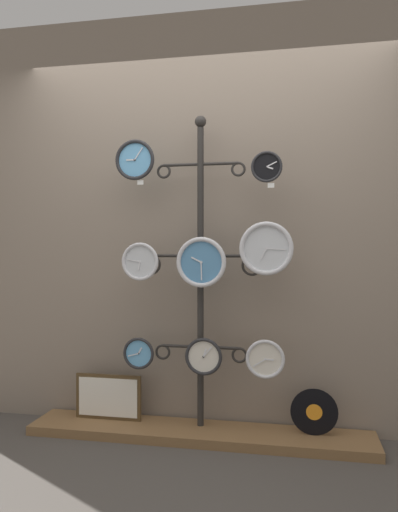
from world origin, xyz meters
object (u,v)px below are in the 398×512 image
at_px(clock_top_right, 267,167).
at_px(clock_bottom_left, 139,353).
at_px(clock_top_left, 135,160).
at_px(clock_bottom_right, 265,359).
at_px(picture_frame, 108,397).
at_px(clock_middle_center, 201,262).
at_px(display_stand, 201,329).
at_px(clock_bottom_center, 204,356).
at_px(vinyl_record, 314,412).
at_px(clock_middle_right, 266,248).
at_px(clock_middle_left, 140,262).

relative_size(clock_top_right, clock_bottom_left, 0.93).
bearing_deg(clock_top_left, clock_bottom_right, -0.59).
bearing_deg(picture_frame, clock_bottom_left, -15.68).
bearing_deg(clock_middle_center, display_stand, 103.91).
xyz_separation_m(clock_top_left, clock_bottom_center, (0.45, 0.00, -1.24)).
relative_size(clock_bottom_right, picture_frame, 0.53).
height_order(clock_top_right, clock_bottom_center, clock_top_right).
distance_m(clock_top_left, clock_top_right, 0.84).
height_order(clock_top_left, clock_bottom_center, clock_top_left).
relative_size(clock_middle_center, clock_bottom_center, 1.34).
height_order(clock_middle_center, picture_frame, clock_middle_center).
bearing_deg(clock_bottom_center, clock_middle_center, -175.86).
relative_size(clock_bottom_center, vinyl_record, 0.82).
distance_m(clock_bottom_left, clock_bottom_center, 0.43).
bearing_deg(display_stand, clock_bottom_center, -67.44).
bearing_deg(clock_bottom_left, picture_frame, 164.32).
xyz_separation_m(clock_middle_center, picture_frame, (-0.65, 0.09, -0.91)).
distance_m(clock_top_left, clock_middle_right, 1.01).
bearing_deg(picture_frame, clock_middle_left, -21.15).
distance_m(display_stand, clock_bottom_left, 0.43).
relative_size(display_stand, clock_middle_right, 6.25).
relative_size(clock_middle_left, clock_bottom_right, 1.02).
distance_m(clock_top_left, clock_middle_center, 0.78).
distance_m(clock_top_right, clock_middle_left, 0.99).
relative_size(clock_middle_left, clock_middle_center, 0.77).
relative_size(display_stand, clock_bottom_center, 8.69).
xyz_separation_m(clock_middle_right, clock_bottom_center, (-0.39, 0.00, -0.68)).
height_order(clock_top_right, picture_frame, clock_top_right).
height_order(clock_bottom_left, picture_frame, clock_bottom_left).
relative_size(clock_bottom_left, clock_bottom_center, 0.87).
relative_size(clock_bottom_left, clock_bottom_right, 0.86).
bearing_deg(picture_frame, clock_bottom_center, -7.32).
relative_size(clock_top_left, clock_middle_left, 1.07).
bearing_deg(display_stand, clock_middle_right, -12.87).
bearing_deg(clock_top_right, clock_top_left, -179.61).
xyz_separation_m(clock_bottom_left, clock_bottom_center, (0.43, -0.02, 0.00)).
bearing_deg(vinyl_record, clock_bottom_left, -177.92).
xyz_separation_m(clock_top_left, clock_middle_center, (0.43, 0.00, -0.65)).
xyz_separation_m(display_stand, clock_bottom_center, (0.04, -0.09, -0.15)).
height_order(clock_middle_left, clock_bottom_right, clock_middle_left).
height_order(clock_bottom_right, picture_frame, clock_bottom_right).
xyz_separation_m(clock_middle_center, clock_middle_right, (0.40, -0.00, 0.09)).
relative_size(clock_middle_center, picture_frame, 0.70).
bearing_deg(clock_middle_right, display_stand, 167.13).
bearing_deg(clock_middle_center, clock_top_right, 0.79).
xyz_separation_m(clock_bottom_right, picture_frame, (-1.05, 0.10, -0.32)).
height_order(display_stand, clock_middle_left, display_stand).
height_order(display_stand, clock_middle_center, display_stand).
relative_size(display_stand, clock_middle_left, 8.44).
distance_m(clock_top_right, clock_middle_center, 0.71).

